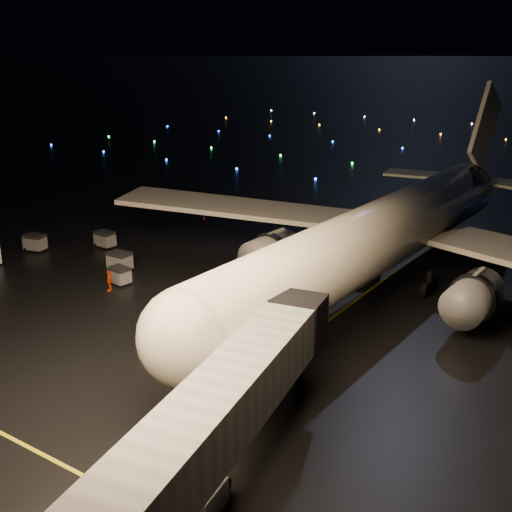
# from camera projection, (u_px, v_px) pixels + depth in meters

# --- Properties ---
(lane_centre) EXTENTS (0.25, 80.00, 0.02)m
(lane_centre) POSITION_uv_depth(u_px,v_px,m) (333.00, 317.00, 51.73)
(lane_centre) COLOR gold
(lane_centre) RESTS_ON ground
(airliner) EXTENTS (61.40, 58.54, 16.82)m
(airliner) POSITION_uv_depth(u_px,v_px,m) (398.00, 192.00, 57.12)
(airliner) COLOR silver
(airliner) RESTS_ON ground
(pushback_tug) EXTENTS (4.60, 2.86, 2.06)m
(pushback_tug) POSITION_uv_depth(u_px,v_px,m) (178.00, 486.00, 30.50)
(pushback_tug) COLOR silver
(pushback_tug) RESTS_ON ground
(belt_loader) EXTENTS (7.43, 3.19, 3.49)m
(belt_loader) POSITION_uv_depth(u_px,v_px,m) (174.00, 330.00, 45.38)
(belt_loader) COLOR silver
(belt_loader) RESTS_ON ground
(crew_c) EXTENTS (1.01, 1.22, 1.95)m
(crew_c) POSITION_uv_depth(u_px,v_px,m) (109.00, 281.00, 56.85)
(crew_c) COLOR #F14A08
(crew_c) RESTS_ON ground
(safety_cone_0) EXTENTS (0.60, 0.60, 0.55)m
(safety_cone_0) POSITION_uv_depth(u_px,v_px,m) (211.00, 278.00, 59.59)
(safety_cone_0) COLOR #F33A12
(safety_cone_0) RESTS_ON ground
(safety_cone_1) EXTENTS (0.56, 0.56, 0.54)m
(safety_cone_1) POSITION_uv_depth(u_px,v_px,m) (250.00, 258.00, 65.13)
(safety_cone_1) COLOR #F33A12
(safety_cone_1) RESTS_ON ground
(safety_cone_2) EXTENTS (0.49, 0.49, 0.48)m
(safety_cone_2) POSITION_uv_depth(u_px,v_px,m) (247.00, 269.00, 61.86)
(safety_cone_2) COLOR #F33A12
(safety_cone_2) RESTS_ON ground
(safety_cone_3) EXTENTS (0.45, 0.45, 0.44)m
(safety_cone_3) POSITION_uv_depth(u_px,v_px,m) (204.00, 217.00, 80.25)
(safety_cone_3) COLOR #F33A12
(safety_cone_3) RESTS_ON ground
(taxiway_lights) EXTENTS (164.00, 92.00, 0.36)m
(taxiway_lights) POSITION_uv_depth(u_px,v_px,m) (488.00, 151.00, 129.71)
(taxiway_lights) COLOR black
(taxiway_lights) RESTS_ON ground
(baggage_cart_0) EXTENTS (2.06, 1.58, 1.60)m
(baggage_cart_0) POSITION_uv_depth(u_px,v_px,m) (120.00, 276.00, 58.59)
(baggage_cart_0) COLOR gray
(baggage_cart_0) RESTS_ON ground
(baggage_cart_1) EXTENTS (2.18, 1.54, 1.84)m
(baggage_cart_1) POSITION_uv_depth(u_px,v_px,m) (120.00, 261.00, 62.03)
(baggage_cart_1) COLOR gray
(baggage_cart_1) RESTS_ON ground
(baggage_cart_2) EXTENTS (2.14, 1.56, 1.75)m
(baggage_cart_2) POSITION_uv_depth(u_px,v_px,m) (105.00, 239.00, 69.08)
(baggage_cart_2) COLOR gray
(baggage_cart_2) RESTS_ON ground
(baggage_cart_3) EXTENTS (2.38, 1.91, 1.78)m
(baggage_cart_3) POSITION_uv_depth(u_px,v_px,m) (35.00, 243.00, 67.89)
(baggage_cart_3) COLOR gray
(baggage_cart_3) RESTS_ON ground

